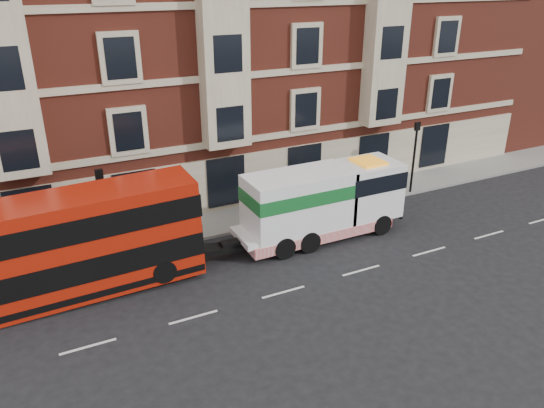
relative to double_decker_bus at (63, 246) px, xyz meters
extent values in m
plane|color=black|center=(8.07, -3.71, -2.35)|extent=(120.00, 120.00, 0.00)
cube|color=slate|center=(8.07, 3.79, -2.28)|extent=(90.00, 3.00, 0.15)
cube|color=maroon|center=(8.57, 11.29, 6.65)|extent=(45.00, 12.00, 18.00)
cylinder|color=black|center=(2.07, 2.49, -0.20)|extent=(0.14, 0.14, 4.00)
cube|color=black|center=(2.07, 2.49, 1.90)|extent=(0.35, 0.15, 0.50)
cylinder|color=black|center=(20.07, 2.49, -0.20)|extent=(0.14, 0.14, 4.00)
cube|color=black|center=(20.07, 2.49, 1.90)|extent=(0.35, 0.15, 0.50)
cube|color=#AD1A09|center=(0.00, 0.00, -0.06)|extent=(10.93, 2.44, 4.29)
cube|color=black|center=(0.00, 0.00, -0.69)|extent=(10.97, 2.50, 1.02)
cube|color=black|center=(0.00, 0.00, 1.06)|extent=(10.97, 2.50, 0.98)
cylinder|color=black|center=(3.71, -1.10, -1.55)|extent=(1.01, 0.31, 1.01)
cylinder|color=black|center=(3.71, 1.10, -1.55)|extent=(1.01, 0.31, 1.01)
cube|color=white|center=(12.00, 0.00, -1.43)|extent=(8.78, 2.24, 0.29)
cube|color=white|center=(14.83, 0.00, -0.16)|extent=(3.12, 2.44, 2.83)
cube|color=white|center=(10.83, 0.00, -0.11)|extent=(5.27, 2.44, 2.83)
cube|color=#156227|center=(10.83, 0.00, 0.38)|extent=(5.32, 2.48, 0.68)
cube|color=red|center=(11.80, 0.00, -1.77)|extent=(7.81, 2.50, 0.54)
cylinder|color=black|center=(15.12, -1.10, -1.82)|extent=(1.07, 0.34, 1.07)
cylinder|color=black|center=(15.12, 1.10, -1.82)|extent=(1.07, 0.34, 1.07)
cylinder|color=black|center=(10.83, -1.10, -1.82)|extent=(1.07, 0.39, 1.07)
cylinder|color=black|center=(10.83, 1.10, -1.82)|extent=(1.07, 0.39, 1.07)
cylinder|color=black|center=(9.46, -1.10, -1.82)|extent=(1.07, 0.39, 1.07)
cylinder|color=black|center=(9.46, 1.10, -1.82)|extent=(1.07, 0.39, 1.07)
camera|label=1|loc=(-0.88, -20.57, 10.10)|focal=35.00mm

